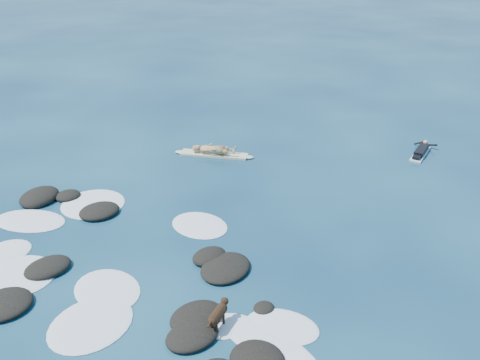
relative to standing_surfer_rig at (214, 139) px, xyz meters
The scene contains 6 objects.
ground 7.93m from the standing_surfer_rig, 62.06° to the right, with size 160.00×160.00×0.00m, color #0A2642.
reef_rocks 8.92m from the standing_surfer_rig, 72.01° to the right, with size 12.57×6.89×0.51m.
breaking_foam 9.50m from the standing_surfer_rig, 68.84° to the right, with size 15.78×7.83×0.12m.
standing_surfer_rig is the anchor object (origin of this frame).
paddling_surfer_rig 9.23m from the standing_surfer_rig, 33.44° to the left, with size 1.04×2.32×0.40m.
dog 11.01m from the standing_surfer_rig, 54.59° to the right, with size 0.38×1.14×0.72m.
Camera 1 is at (8.81, -10.68, 9.53)m, focal length 40.00 mm.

